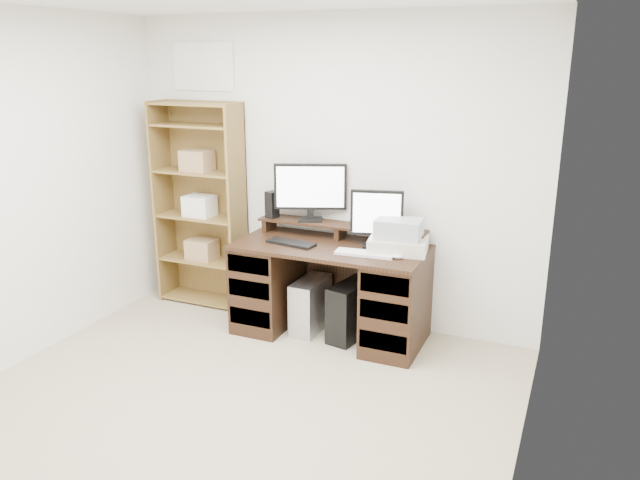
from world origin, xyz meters
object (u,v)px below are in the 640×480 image
Objects in this scene: monitor_small at (377,216)px; tower_black at (351,310)px; printer at (398,245)px; desk at (331,289)px; tower_silver at (311,305)px; monitor_wide at (310,189)px; bookshelf at (201,203)px.

monitor_small reaches higher than tower_black.
printer is at bearing -32.54° from monitor_small.
desk is 3.40× the size of monitor_small.
monitor_wide is at bearing 114.96° from tower_silver.
monitor_wide is 0.63m from monitor_small.
bookshelf is at bearing 170.90° from desk.
monitor_small reaches higher than printer.
monitor_wide is at bearing 140.35° from desk.
monitor_small reaches higher than tower_silver.
desk is at bearing -9.10° from bookshelf.
tower_silver is at bearing 174.57° from printer.
tower_silver is (-0.51, -0.11, -0.77)m from monitor_small.
tower_silver is 0.35m from tower_black.
tower_black is at bearing -159.31° from monitor_small.
printer is (0.53, 0.05, 0.41)m from desk.
monitor_wide is 1.15× the size of tower_black.
tower_black reaches higher than tower_silver.
desk is 0.25m from tower_silver.
desk is 3.09× the size of tower_black.
bookshelf reaches higher than tower_silver.
printer is at bearing 5.17° from desk.
bookshelf reaches higher than tower_black.
tower_silver is 0.24× the size of bookshelf.
bookshelf reaches higher than monitor_small.
monitor_wide reaches higher than tower_silver.
desk is 1.45m from bookshelf.
monitor_wide is at bearing 158.23° from printer.
tower_black is (0.35, 0.00, 0.01)m from tower_silver.
bookshelf is at bearing 165.87° from printer.
printer is 0.68m from tower_black.
monitor_small is 0.91× the size of tower_black.
monitor_small is at bearing -3.42° from bookshelf.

